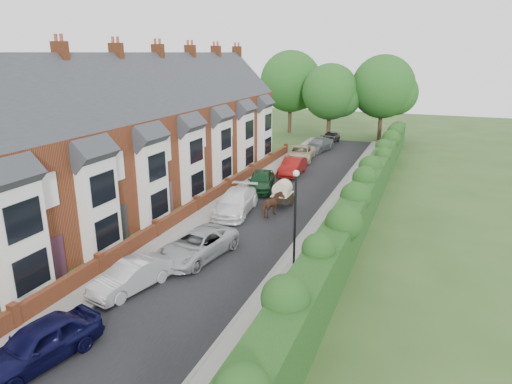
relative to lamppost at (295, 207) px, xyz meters
The scene contains 24 objects.
ground 6.20m from the lamppost, 130.36° to the right, with size 140.00×140.00×0.00m, color #2D4C1E.
road 8.66m from the lamppost, 119.12° to the left, with size 6.00×58.00×0.02m, color black.
pavement_hedge_side 7.71m from the lamppost, 88.36° to the left, with size 2.20×58.00×0.12m, color gray.
pavement_house_side 10.93m from the lamppost, 137.91° to the left, with size 1.70×58.00×0.12m, color gray.
kerb_hedge_side 7.76m from the lamppost, 96.92° to the left, with size 0.18×58.00×0.13m, color gray.
kerb_house_side 10.38m from the lamppost, 134.79° to the left, with size 0.18×58.00×0.13m, color gray.
hedge 7.47m from the lamppost, 74.05° to the left, with size 2.10×58.00×2.85m.
terrace_row 15.52m from the lamppost, 157.25° to the left, with size 9.05×40.50×11.50m.
garden_wall_row 10.98m from the lamppost, 145.56° to the left, with size 0.35×40.35×1.10m.
lamppost is the anchor object (origin of this frame).
tree_far_left 36.66m from the lamppost, 99.53° to the left, with size 7.14×6.80×9.29m.
tree_far_right 38.20m from the lamppost, 90.02° to the left, with size 7.98×7.60×10.31m.
tree_far_back 41.01m from the lamppost, 107.06° to the left, with size 8.40×8.00×10.82m.
car_navy 12.20m from the lamppost, 121.30° to the right, with size 1.79×4.46×1.52m, color black.
car_silver_a 8.33m from the lamppost, 143.30° to the right, with size 1.44×4.14×1.36m, color #AFAEB3.
car_silver_b 5.81m from the lamppost, behind, with size 2.39×5.19×1.44m, color #A4A7AB.
car_white 9.36m from the lamppost, 132.92° to the left, with size 2.19×5.39×1.56m, color white.
car_green 14.00m from the lamppost, 117.68° to the left, with size 1.90×4.71×1.61m, color #103519.
car_red 18.80m from the lamppost, 107.17° to the left, with size 1.60×4.59×1.51m, color maroon.
car_beige 24.39m from the lamppost, 105.30° to the left, with size 2.47×5.36×1.49m, color #C2B68C.
car_grey 29.28m from the lamppost, 101.47° to the left, with size 2.02×4.96×1.44m, color slate.
car_black 34.37m from the lamppost, 99.53° to the left, with size 1.61×4.00×1.36m, color black.
horse 8.12m from the lamppost, 117.35° to the left, with size 0.86×1.89×1.60m, color #4F2E1D.
horse_cart 9.83m from the lamppost, 111.74° to the left, with size 1.24×2.73×1.97m.
Camera 1 is at (9.25, -16.17, 10.49)m, focal length 32.00 mm.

